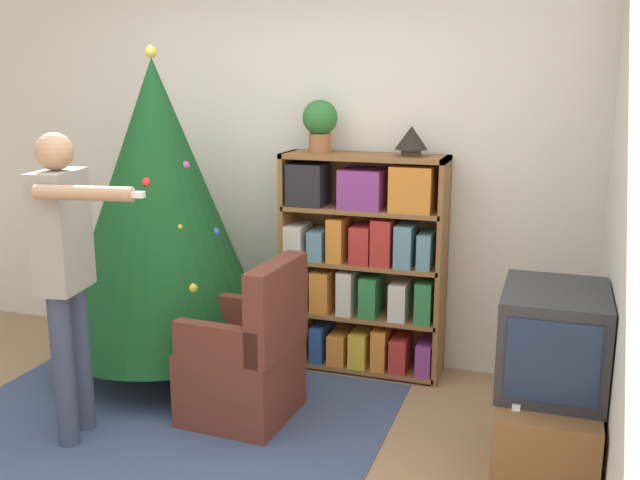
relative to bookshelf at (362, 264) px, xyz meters
The scene contains 12 objects.
wall_back 0.81m from the bookshelf, 154.97° to the left, with size 8.00×0.10×2.60m.
area_rug 1.55m from the bookshelf, 126.96° to the right, with size 2.41×1.88×0.01m.
bookshelf is the anchor object (origin of this frame).
tv_stand 1.59m from the bookshelf, 38.92° to the right, with size 0.45×0.86×0.46m.
television 1.51m from the bookshelf, 39.00° to the right, with size 0.47×0.60×0.47m.
game_remote 1.61m from the bookshelf, 49.22° to the right, with size 0.04×0.12×0.02m.
christmas_tree 1.33m from the bookshelf, 160.07° to the right, with size 1.35×1.35×2.05m.
armchair 1.03m from the bookshelf, 116.10° to the right, with size 0.60×0.59×0.92m.
standing_person 1.82m from the bookshelf, 131.39° to the right, with size 0.68×0.46×1.61m.
potted_plant 0.94m from the bookshelf, behind, with size 0.22×0.22×0.33m.
table_lamp 0.85m from the bookshelf, ahead, with size 0.20×0.20×0.18m.
book_pile_near_tree 1.28m from the bookshelf, 140.39° to the right, with size 0.22×0.19×0.09m.
Camera 1 is at (1.65, -2.58, 1.89)m, focal length 40.00 mm.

